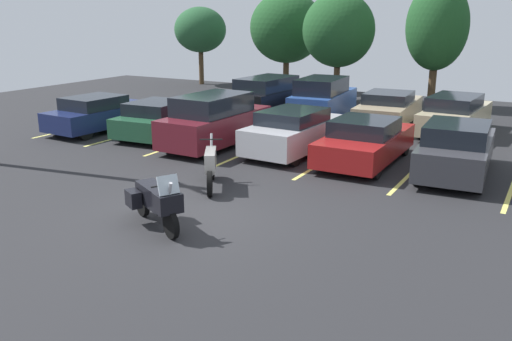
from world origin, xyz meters
TOP-DOWN VIEW (x-y plane):
  - ground at (0.00, 0.00)m, footprint 44.00×44.00m
  - motorcycle_touring at (-0.20, -0.91)m, footprint 1.99×1.34m
  - motorcycle_second at (-0.80, 2.05)m, footprint 1.23×1.89m
  - parking_stripes at (-0.51, 6.23)m, footprint 19.08×5.06m
  - car_navy at (-8.77, 6.02)m, footprint 2.07×4.55m
  - car_green at (-5.97, 6.46)m, footprint 2.24×4.38m
  - car_maroon at (-3.29, 6.01)m, footprint 1.93×4.65m
  - car_silver at (-0.48, 6.54)m, footprint 2.06×4.43m
  - car_red at (1.98, 6.47)m, footprint 1.92×4.52m
  - car_charcoal at (4.68, 6.43)m, footprint 2.06×4.53m
  - car_far_black at (-4.50, 12.24)m, footprint 2.10×4.50m
  - car_far_blue at (-1.78, 12.08)m, footprint 2.10×4.49m
  - car_far_tan at (0.92, 12.66)m, footprint 2.16×4.88m
  - car_far_champagne at (3.63, 12.25)m, footprint 2.06×4.99m
  - tree_left at (-13.90, 20.39)m, footprint 3.35×3.35m
  - tree_center at (-7.94, 20.97)m, footprint 4.43×4.43m
  - tree_center_left at (-3.45, 17.93)m, footprint 3.74×3.74m
  - tree_rear at (1.42, 18.36)m, footprint 2.97×2.97m

SIDE VIEW (x-z plane):
  - ground at x=0.00m, z-range -0.10..0.00m
  - parking_stripes at x=-0.51m, z-range 0.00..0.01m
  - motorcycle_second at x=-0.80m, z-range -0.06..1.25m
  - motorcycle_touring at x=-0.20m, z-range -0.04..1.31m
  - car_green at x=-5.97m, z-range -0.01..1.35m
  - car_red at x=1.98m, z-range -0.02..1.39m
  - car_navy at x=-8.77m, z-range -0.01..1.39m
  - car_far_tan at x=0.92m, z-range -0.01..1.40m
  - car_silver at x=-0.48m, z-range 0.00..1.48m
  - car_far_champagne at x=3.63m, z-range -0.01..1.52m
  - car_charcoal at x=4.68m, z-range -0.02..1.54m
  - car_far_black at x=-4.50m, z-range 0.01..1.78m
  - car_maroon at x=-3.29m, z-range -0.02..1.82m
  - car_far_blue at x=-1.78m, z-range -0.02..1.88m
  - tree_left at x=-13.90m, z-range 1.02..5.96m
  - tree_center_left at x=-3.45m, z-range 0.88..6.47m
  - tree_center at x=-7.94m, z-range 0.79..6.60m
  - tree_rear at x=1.42m, z-range 0.89..6.93m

